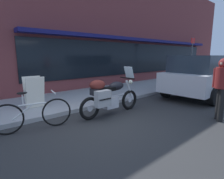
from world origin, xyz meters
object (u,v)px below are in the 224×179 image
parking_sign_pole (192,56)px  parked_minivan (204,75)px  touring_motorcycle (109,95)px  parked_bicycle (33,115)px  sandwich_board_sign (34,92)px  pedestrian_walking (222,82)px

parking_sign_pole → parked_minivan: bearing=-145.4°
touring_motorcycle → parked_bicycle: bearing=171.1°
parked_minivan → parking_sign_pole: bearing=34.6°
touring_motorcycle → sandwich_board_sign: touring_motorcycle is taller
parked_minivan → parking_sign_pole: (2.97, 2.05, 0.78)m
parked_bicycle → pedestrian_walking: (4.03, -2.60, 0.68)m
parked_minivan → sandwich_board_sign: (-6.31, 2.49, -0.31)m
touring_motorcycle → parked_minivan: (4.83, -0.63, 0.32)m
pedestrian_walking → sandwich_board_sign: 5.43m
pedestrian_walking → sandwich_board_sign: bearing=130.0°
parked_bicycle → pedestrian_walking: 4.84m
parked_bicycle → sandwich_board_sign: bearing=70.5°
parked_bicycle → sandwich_board_sign: sandwich_board_sign is taller
touring_motorcycle → sandwich_board_sign: bearing=128.6°
pedestrian_walking → parking_sign_pole: size_ratio=0.62×
parked_bicycle → parking_sign_pole: bearing=6.4°
parked_minivan → pedestrian_walking: parked_minivan is taller
parked_bicycle → parked_minivan: (6.86, -0.95, 0.54)m
parked_minivan → parking_sign_pole: size_ratio=1.72×
touring_motorcycle → parking_sign_pole: parking_sign_pole is taller
sandwich_board_sign → parked_bicycle: bearing=-109.5°
pedestrian_walking → sandwich_board_sign: (-3.48, 4.15, -0.45)m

